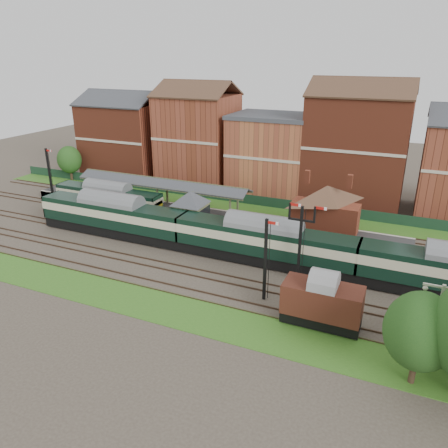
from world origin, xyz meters
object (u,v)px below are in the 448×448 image
at_px(platform_railcar, 108,198).
at_px(goods_van_a, 322,302).
at_px(dmu_train, 263,241).
at_px(signal_box, 191,213).
at_px(semaphore_bracket, 301,239).

bearing_deg(platform_railcar, goods_van_a, -24.74).
xyz_separation_m(platform_railcar, goods_van_a, (33.64, -15.50, -0.03)).
xyz_separation_m(dmu_train, platform_railcar, (-25.43, 6.50, -0.39)).
bearing_deg(goods_van_a, signal_box, 146.75).
bearing_deg(semaphore_bracket, signal_box, 159.08).
bearing_deg(semaphore_bracket, dmu_train, 151.29).
relative_size(semaphore_bracket, dmu_train, 0.14).
relative_size(signal_box, dmu_train, 0.10).
relative_size(platform_railcar, goods_van_a, 2.57).
bearing_deg(dmu_train, semaphore_bracket, -28.71).
xyz_separation_m(signal_box, semaphore_bracket, (15.04, -5.75, 1.44)).
bearing_deg(dmu_train, platform_railcar, 165.66).
bearing_deg(signal_box, goods_van_a, -33.25).
relative_size(signal_box, platform_railcar, 0.36).
bearing_deg(platform_railcar, signal_box, -12.26).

